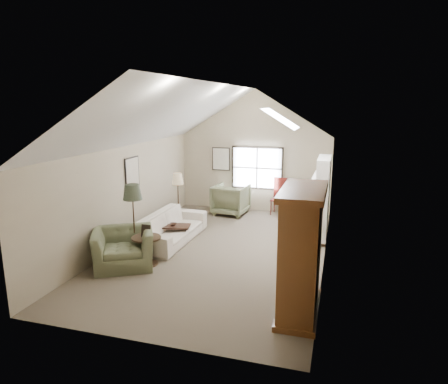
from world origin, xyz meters
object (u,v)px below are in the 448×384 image
(armchair_near, at_px, (123,248))
(side_chair, at_px, (279,197))
(armoire, at_px, (301,252))
(coffee_table, at_px, (174,233))
(side_table, at_px, (147,251))
(sofa, at_px, (171,227))
(armchair_far, at_px, (231,199))

(armchair_near, xyz_separation_m, side_chair, (2.67, 5.19, 0.17))
(armoire, relative_size, coffee_table, 2.58)
(side_table, bearing_deg, side_chair, 66.07)
(armchair_near, xyz_separation_m, side_table, (0.46, 0.22, -0.09))
(side_chair, bearing_deg, coffee_table, -117.56)
(side_table, bearing_deg, sofa, 93.58)
(armoire, distance_m, armchair_near, 4.12)
(coffee_table, bearing_deg, side_chair, 56.30)
(side_table, bearing_deg, armoire, -17.97)
(coffee_table, xyz_separation_m, side_chair, (2.25, 3.37, 0.37))
(sofa, distance_m, coffee_table, 0.17)
(armoire, xyz_separation_m, coffee_table, (-3.54, 2.73, -0.88))
(armchair_far, bearing_deg, sofa, 80.90)
(side_table, bearing_deg, armchair_far, 81.20)
(armchair_far, bearing_deg, armchair_near, 82.42)
(armchair_far, height_order, coffee_table, armchair_far)
(armoire, height_order, armchair_near, armoire)
(coffee_table, bearing_deg, armchair_far, 75.77)
(armoire, height_order, sofa, armoire)
(sofa, distance_m, side_chair, 4.08)
(sofa, xyz_separation_m, armchair_near, (-0.36, -1.82, 0.04))
(armchair_far, distance_m, coffee_table, 3.06)
(armchair_near, distance_m, coffee_table, 1.87)
(side_table, xyz_separation_m, side_chair, (2.20, 4.97, 0.26))
(armoire, distance_m, side_table, 3.76)
(armoire, height_order, coffee_table, armoire)
(coffee_table, relative_size, side_table, 1.31)
(armoire, height_order, side_chair, armoire)
(sofa, distance_m, armchair_near, 1.86)
(armchair_far, xyz_separation_m, coffee_table, (-0.75, -2.95, -0.27))
(sofa, height_order, coffee_table, sofa)
(sofa, bearing_deg, armchair_near, 170.21)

